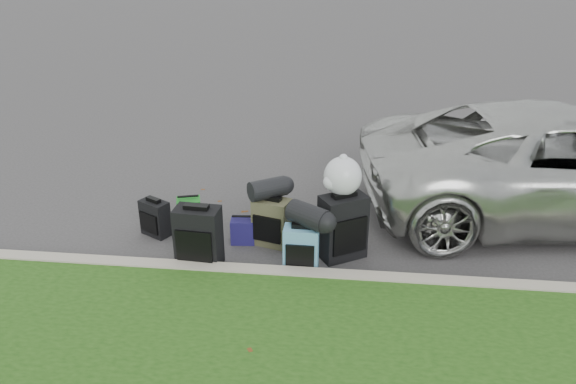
# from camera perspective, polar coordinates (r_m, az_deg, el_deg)

# --- Properties ---
(ground) EXTENTS (120.00, 120.00, 0.00)m
(ground) POSITION_cam_1_polar(r_m,az_deg,el_deg) (7.18, 0.62, -4.69)
(ground) COLOR #383535
(ground) RESTS_ON ground
(curb) EXTENTS (120.00, 0.18, 0.15)m
(curb) POSITION_cam_1_polar(r_m,az_deg,el_deg) (6.29, -0.27, -8.50)
(curb) COLOR #9E937F
(curb) RESTS_ON ground
(suv) EXTENTS (5.65, 3.08, 1.50)m
(suv) POSITION_cam_1_polar(r_m,az_deg,el_deg) (8.35, 26.39, 2.60)
(suv) COLOR #B7B7B2
(suv) RESTS_ON ground
(suitcase_small_black) EXTENTS (0.43, 0.36, 0.47)m
(suitcase_small_black) POSITION_cam_1_polar(r_m,az_deg,el_deg) (7.36, -13.34, -2.59)
(suitcase_small_black) COLOR black
(suitcase_small_black) RESTS_ON ground
(suitcase_large_black_left) EXTENTS (0.53, 0.34, 0.73)m
(suitcase_large_black_left) POSITION_cam_1_polar(r_m,az_deg,el_deg) (6.53, -9.08, -4.57)
(suitcase_large_black_left) COLOR black
(suitcase_large_black_left) RESTS_ON ground
(suitcase_olive) EXTENTS (0.50, 0.39, 0.60)m
(suitcase_olive) POSITION_cam_1_polar(r_m,az_deg,el_deg) (6.93, -1.66, -3.06)
(suitcase_olive) COLOR #3C3B26
(suitcase_olive) RESTS_ON ground
(suitcase_teal) EXTENTS (0.39, 0.24, 0.56)m
(suitcase_teal) POSITION_cam_1_polar(r_m,az_deg,el_deg) (6.38, 1.33, -5.86)
(suitcase_teal) COLOR teal
(suitcase_teal) RESTS_ON ground
(suitcase_large_black_right) EXTENTS (0.61, 0.54, 0.79)m
(suitcase_large_black_right) POSITION_cam_1_polar(r_m,az_deg,el_deg) (6.64, 5.58, -3.55)
(suitcase_large_black_right) COLOR black
(suitcase_large_black_right) RESTS_ON ground
(tote_green) EXTENTS (0.36, 0.32, 0.35)m
(tote_green) POSITION_cam_1_polar(r_m,az_deg,el_deg) (7.60, -10.01, -1.90)
(tote_green) COLOR #1B7A20
(tote_green) RESTS_ON ground
(tote_navy) EXTENTS (0.31, 0.25, 0.32)m
(tote_navy) POSITION_cam_1_polar(r_m,az_deg,el_deg) (7.05, -4.59, -3.90)
(tote_navy) COLOR #1C1750
(tote_navy) RESTS_ON ground
(duffel_left) EXTENTS (0.52, 0.46, 0.25)m
(duffel_left) POSITION_cam_1_polar(r_m,az_deg,el_deg) (6.79, -2.04, 0.34)
(duffel_left) COLOR black
(duffel_left) RESTS_ON suitcase_olive
(duffel_right) EXTENTS (0.54, 0.49, 0.26)m
(duffel_right) POSITION_cam_1_polar(r_m,az_deg,el_deg) (6.21, 2.12, -2.45)
(duffel_right) COLOR black
(duffel_right) RESTS_ON suitcase_teal
(trash_bag) EXTENTS (0.44, 0.44, 0.44)m
(trash_bag) POSITION_cam_1_polar(r_m,az_deg,el_deg) (6.44, 5.58, 1.61)
(trash_bag) COLOR silver
(trash_bag) RESTS_ON suitcase_large_black_right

